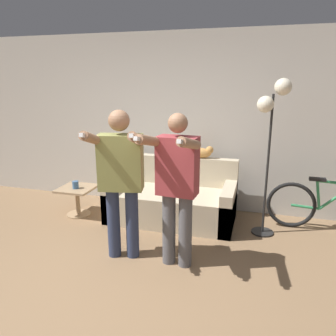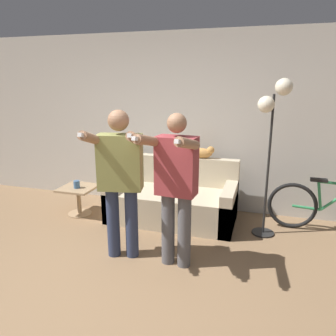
{
  "view_description": "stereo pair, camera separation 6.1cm",
  "coord_description": "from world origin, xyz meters",
  "px_view_note": "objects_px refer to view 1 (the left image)",
  "views": [
    {
      "loc": [
        1.4,
        -2.16,
        1.92
      ],
      "look_at": [
        0.37,
        1.45,
        0.91
      ],
      "focal_mm": 35.0,
      "sensor_mm": 36.0,
      "label": 1
    },
    {
      "loc": [
        1.46,
        -2.14,
        1.92
      ],
      "look_at": [
        0.37,
        1.45,
        0.91
      ],
      "focal_mm": 35.0,
      "sensor_mm": 36.0,
      "label": 2
    }
  ],
  "objects_px": {
    "cup": "(75,185)",
    "bicycle": "(329,207)",
    "person_left": "(121,175)",
    "cat": "(201,152)",
    "floor_lamp": "(273,115)",
    "side_table": "(77,195)",
    "couch": "(172,201)",
    "person_right": "(177,182)"
  },
  "relations": [
    {
      "from": "cup",
      "to": "bicycle",
      "type": "xyz_separation_m",
      "value": [
        3.4,
        0.46,
        -0.14
      ]
    },
    {
      "from": "person_left",
      "to": "cat",
      "type": "xyz_separation_m",
      "value": [
        0.59,
        1.48,
        -0.04
      ]
    },
    {
      "from": "floor_lamp",
      "to": "cup",
      "type": "relative_size",
      "value": 17.97
    },
    {
      "from": "floor_lamp",
      "to": "cup",
      "type": "xyz_separation_m",
      "value": [
        -2.61,
        -0.17,
        -1.05
      ]
    },
    {
      "from": "person_left",
      "to": "side_table",
      "type": "relative_size",
      "value": 3.34
    },
    {
      "from": "couch",
      "to": "person_left",
      "type": "bearing_deg",
      "value": -102.14
    },
    {
      "from": "side_table",
      "to": "floor_lamp",
      "type": "bearing_deg",
      "value": 2.71
    },
    {
      "from": "person_left",
      "to": "floor_lamp",
      "type": "xyz_separation_m",
      "value": [
        1.51,
        1.04,
        0.57
      ]
    },
    {
      "from": "cat",
      "to": "cup",
      "type": "height_order",
      "value": "cat"
    },
    {
      "from": "person_left",
      "to": "bicycle",
      "type": "distance_m",
      "value": 2.72
    },
    {
      "from": "person_right",
      "to": "bicycle",
      "type": "bearing_deg",
      "value": 42.56
    },
    {
      "from": "bicycle",
      "to": "cup",
      "type": "bearing_deg",
      "value": -172.35
    },
    {
      "from": "couch",
      "to": "side_table",
      "type": "distance_m",
      "value": 1.39
    },
    {
      "from": "cat",
      "to": "cup",
      "type": "distance_m",
      "value": 1.86
    },
    {
      "from": "floor_lamp",
      "to": "couch",
      "type": "bearing_deg",
      "value": 174.46
    },
    {
      "from": "person_right",
      "to": "floor_lamp",
      "type": "bearing_deg",
      "value": 53.63
    },
    {
      "from": "person_right",
      "to": "floor_lamp",
      "type": "relative_size",
      "value": 0.83
    },
    {
      "from": "side_table",
      "to": "cat",
      "type": "bearing_deg",
      "value": 18.58
    },
    {
      "from": "person_right",
      "to": "cup",
      "type": "bearing_deg",
      "value": 157.48
    },
    {
      "from": "couch",
      "to": "floor_lamp",
      "type": "xyz_separation_m",
      "value": [
        1.26,
        -0.12,
        1.25
      ]
    },
    {
      "from": "couch",
      "to": "side_table",
      "type": "relative_size",
      "value": 3.57
    },
    {
      "from": "person_left",
      "to": "person_right",
      "type": "bearing_deg",
      "value": -12.04
    },
    {
      "from": "cup",
      "to": "side_table",
      "type": "bearing_deg",
      "value": 103.08
    },
    {
      "from": "side_table",
      "to": "bicycle",
      "type": "relative_size",
      "value": 0.32
    },
    {
      "from": "person_right",
      "to": "side_table",
      "type": "xyz_separation_m",
      "value": [
        -1.72,
        0.91,
        -0.62
      ]
    },
    {
      "from": "person_left",
      "to": "floor_lamp",
      "type": "height_order",
      "value": "floor_lamp"
    },
    {
      "from": "side_table",
      "to": "person_left",
      "type": "bearing_deg",
      "value": -39.31
    },
    {
      "from": "person_left",
      "to": "bicycle",
      "type": "height_order",
      "value": "person_left"
    },
    {
      "from": "side_table",
      "to": "cup",
      "type": "xyz_separation_m",
      "value": [
        0.01,
        -0.04,
        0.17
      ]
    },
    {
      "from": "side_table",
      "to": "cup",
      "type": "distance_m",
      "value": 0.17
    },
    {
      "from": "cat",
      "to": "side_table",
      "type": "relative_size",
      "value": 0.9
    },
    {
      "from": "cat",
      "to": "cup",
      "type": "bearing_deg",
      "value": -159.97
    },
    {
      "from": "side_table",
      "to": "person_right",
      "type": "bearing_deg",
      "value": -27.94
    },
    {
      "from": "person_right",
      "to": "bicycle",
      "type": "xyz_separation_m",
      "value": [
        1.69,
        1.33,
        -0.6
      ]
    },
    {
      "from": "cat",
      "to": "side_table",
      "type": "xyz_separation_m",
      "value": [
        -1.7,
        -0.57,
        -0.61
      ]
    },
    {
      "from": "couch",
      "to": "person_right",
      "type": "xyz_separation_m",
      "value": [
        0.36,
        -1.16,
        0.66
      ]
    },
    {
      "from": "floor_lamp",
      "to": "side_table",
      "type": "xyz_separation_m",
      "value": [
        -2.62,
        -0.12,
        -1.22
      ]
    },
    {
      "from": "couch",
      "to": "cup",
      "type": "xyz_separation_m",
      "value": [
        -1.35,
        -0.29,
        0.2
      ]
    },
    {
      "from": "couch",
      "to": "side_table",
      "type": "bearing_deg",
      "value": -169.77
    },
    {
      "from": "person_right",
      "to": "person_left",
      "type": "bearing_deg",
      "value": -175.85
    },
    {
      "from": "person_right",
      "to": "bicycle",
      "type": "height_order",
      "value": "person_right"
    },
    {
      "from": "person_left",
      "to": "floor_lamp",
      "type": "relative_size",
      "value": 0.84
    }
  ]
}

